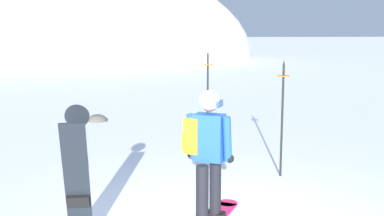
{
  "coord_description": "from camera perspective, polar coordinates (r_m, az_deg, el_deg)",
  "views": [
    {
      "loc": [
        -0.9,
        -5.47,
        2.43
      ],
      "look_at": [
        -0.06,
        3.09,
        1.0
      ],
      "focal_mm": 44.15,
      "sensor_mm": 36.0,
      "label": 1
    }
  ],
  "objects": [
    {
      "name": "rock_small",
      "position": [
        12.94,
        -11.36,
        -1.57
      ],
      "size": [
        0.54,
        0.46,
        0.38
      ],
      "color": "#4C4742",
      "rests_on": "ground"
    },
    {
      "name": "snowboarder_main",
      "position": [
        5.83,
        1.8,
        -5.61
      ],
      "size": [
        1.0,
        1.66,
        1.71
      ],
      "color": "#D11E5B",
      "rests_on": "ground"
    },
    {
      "name": "piste_marker_near",
      "position": [
        7.9,
        10.86,
        -0.34
      ],
      "size": [
        0.2,
        0.2,
        1.95
      ],
      "color": "black",
      "rests_on": "ground"
    },
    {
      "name": "piste_marker_far",
      "position": [
        8.94,
        1.9,
        1.3
      ],
      "size": [
        0.2,
        0.2,
        2.05
      ],
      "color": "black",
      "rests_on": "ground"
    },
    {
      "name": "ridge_peak_main",
      "position": [
        43.1,
        -13.95,
        5.94
      ],
      "size": [
        31.12,
        28.0,
        16.56
      ],
      "color": "white",
      "rests_on": "ground"
    },
    {
      "name": "spare_snowboard",
      "position": [
        5.51,
        -13.71,
        -7.94
      ],
      "size": [
        0.28,
        0.48,
        1.6
      ],
      "color": "black",
      "rests_on": "ground"
    }
  ]
}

